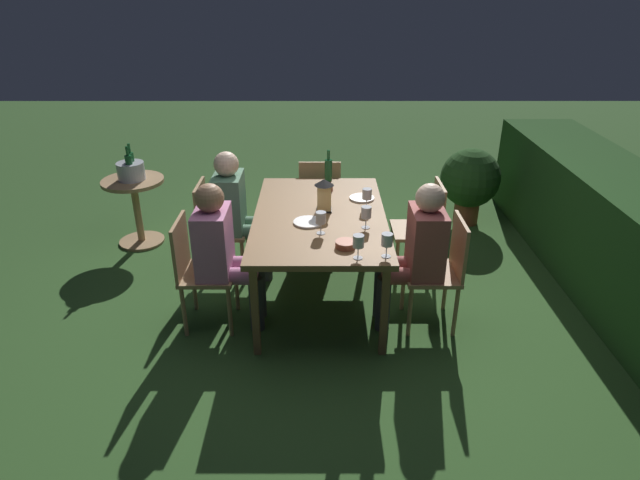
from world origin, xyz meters
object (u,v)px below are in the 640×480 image
object	(u,v)px
person_in_rust	(417,249)
wine_glass_e	(359,242)
dining_table	(320,220)
side_table	(136,201)
lantern_centerpiece	(324,193)
chair_side_right_b	(441,267)
wine_glass_c	(387,241)
bowl_olives	(346,244)
chair_side_right_a	(424,225)
wine_glass_b	(366,213)
person_in_green	(237,209)
bowl_bread	(326,188)
plate_b	(308,222)
wine_glass_d	(321,219)
person_in_pink	(223,249)
chair_side_left_a	(216,225)
wine_glass_a	(367,195)
potted_plant_by_hedge	(470,180)
chair_side_left_b	(199,267)
green_bottle_on_table	(329,169)
plate_a	(362,198)
chair_head_near	(320,196)
ice_bucket	(131,169)

from	to	relation	value
person_in_rust	wine_glass_e	bearing A→B (deg)	-52.11
dining_table	side_table	xyz separation A→B (m)	(-1.04, -1.82, -0.25)
lantern_centerpiece	chair_side_right_b	bearing A→B (deg)	62.30
wine_glass_c	bowl_olives	size ratio (longest dim) A/B	1.19
chair_side_right_a	wine_glass_b	world-z (taller)	wine_glass_b
wine_glass_c	bowl_olives	world-z (taller)	wine_glass_c
person_in_green	bowl_bread	xyz separation A→B (m)	(-0.15, 0.77, 0.15)
wine_glass_b	plate_b	distance (m)	0.45
chair_side_right_a	wine_glass_d	size ratio (longest dim) A/B	5.15
person_in_pink	wine_glass_d	size ratio (longest dim) A/B	6.80
chair_side_left_a	wine_glass_b	distance (m)	1.46
chair_side_right_b	wine_glass_c	bearing A→B (deg)	-54.18
bowl_bread	side_table	bearing A→B (deg)	-105.30
wine_glass_a	wine_glass_e	distance (m)	0.87
person_in_pink	bowl_bread	size ratio (longest dim) A/B	9.02
person_in_pink	chair_side_right_b	bearing A→B (deg)	90.00
side_table	wine_glass_d	bearing A→B (deg)	52.70
potted_plant_by_hedge	wine_glass_d	bearing A→B (deg)	-40.24
potted_plant_by_hedge	lantern_centerpiece	bearing A→B (deg)	-47.14
wine_glass_a	wine_glass_c	distance (m)	0.84
person_in_green	plate_b	bearing A→B (deg)	48.78
plate_b	chair_side_left_b	bearing A→B (deg)	-75.33
chair_side_left_a	person_in_pink	distance (m)	0.80
green_bottle_on_table	plate_a	world-z (taller)	green_bottle_on_table
plate_a	potted_plant_by_hedge	xyz separation A→B (m)	(-1.21, 1.25, -0.27)
person_in_green	chair_side_right_b	xyz separation A→B (m)	(0.76, 1.63, -0.15)
dining_table	side_table	size ratio (longest dim) A/B	2.51
person_in_pink	bowl_olives	distance (m)	0.93
chair_head_near	plate_a	bearing A→B (deg)	24.89
dining_table	wine_glass_d	world-z (taller)	wine_glass_d
wine_glass_a	chair_side_right_a	bearing A→B (deg)	116.21
chair_side_right_b	wine_glass_b	bearing A→B (deg)	-102.77
person_in_green	wine_glass_e	distance (m)	1.50
dining_table	wine_glass_a	size ratio (longest dim) A/B	10.05
green_bottle_on_table	plate_b	size ratio (longest dim) A/B	1.27
bowl_bread	chair_side_right_a	bearing A→B (deg)	80.38
person_in_pink	wine_glass_a	bearing A→B (deg)	114.68
green_bottle_on_table	wine_glass_a	xyz separation A→B (m)	(0.66, 0.30, 0.01)
bowl_olives	chair_side_left_b	bearing A→B (deg)	-100.20
wine_glass_a	bowl_bread	xyz separation A→B (m)	(-0.41, -0.33, -0.09)
wine_glass_e	chair_side_left_a	bearing A→B (deg)	-133.92
wine_glass_b	bowl_bread	bearing A→B (deg)	-159.51
person_in_green	person_in_pink	world-z (taller)	same
bowl_bread	chair_side_right_b	bearing A→B (deg)	43.34
chair_head_near	person_in_pink	size ratio (longest dim) A/B	0.76
chair_side_left_b	wine_glass_b	world-z (taller)	wine_glass_b
chair_side_right_a	green_bottle_on_table	distance (m)	1.00
chair_side_right_b	lantern_centerpiece	world-z (taller)	lantern_centerpiece
ice_bucket	wine_glass_e	bearing A→B (deg)	49.38
dining_table	chair_side_left_a	distance (m)	1.01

